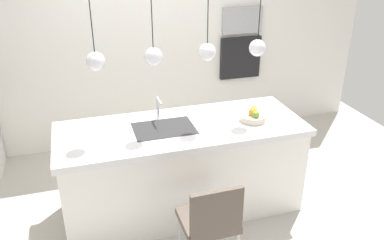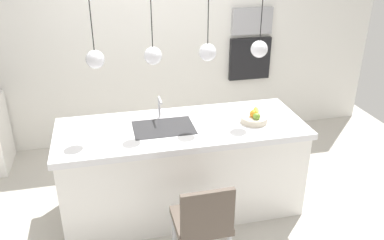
{
  "view_description": "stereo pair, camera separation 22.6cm",
  "coord_description": "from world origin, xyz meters",
  "px_view_note": "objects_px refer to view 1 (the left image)",
  "views": [
    {
      "loc": [
        -0.88,
        -3.24,
        2.55
      ],
      "look_at": [
        0.1,
        0.0,
        0.97
      ],
      "focal_mm": 37.44,
      "sensor_mm": 36.0,
      "label": 1
    },
    {
      "loc": [
        -0.67,
        -3.3,
        2.55
      ],
      "look_at": [
        0.1,
        0.0,
        0.97
      ],
      "focal_mm": 37.44,
      "sensor_mm": 36.0,
      "label": 2
    }
  ],
  "objects_px": {
    "oven": "(240,58)",
    "chair_near": "(210,221)",
    "fruit_bowl": "(253,116)",
    "microwave": "(242,20)"
  },
  "relations": [
    {
      "from": "microwave",
      "to": "oven",
      "type": "bearing_deg",
      "value": 0.0
    },
    {
      "from": "chair_near",
      "to": "microwave",
      "type": "bearing_deg",
      "value": 62.66
    },
    {
      "from": "fruit_bowl",
      "to": "microwave",
      "type": "bearing_deg",
      "value": 71.13
    },
    {
      "from": "oven",
      "to": "chair_near",
      "type": "distance_m",
      "value": 2.82
    },
    {
      "from": "microwave",
      "to": "oven",
      "type": "relative_size",
      "value": 0.96
    },
    {
      "from": "microwave",
      "to": "chair_near",
      "type": "xyz_separation_m",
      "value": [
        -1.27,
        -2.46,
        -1.03
      ]
    },
    {
      "from": "fruit_bowl",
      "to": "oven",
      "type": "distance_m",
      "value": 1.75
    },
    {
      "from": "microwave",
      "to": "oven",
      "type": "xyz_separation_m",
      "value": [
        0.0,
        0.0,
        -0.5
      ]
    },
    {
      "from": "fruit_bowl",
      "to": "oven",
      "type": "xyz_separation_m",
      "value": [
        0.57,
        1.66,
        0.07
      ]
    },
    {
      "from": "fruit_bowl",
      "to": "chair_near",
      "type": "bearing_deg",
      "value": -131.25
    }
  ]
}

